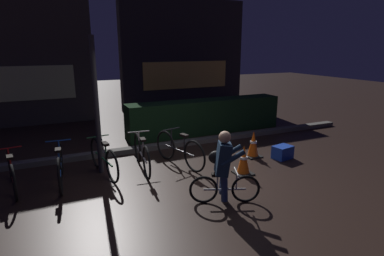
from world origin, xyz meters
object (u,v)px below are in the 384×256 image
(parked_bike_leftmost, at_px, (12,173))
(parked_bike_center_right, at_px, (142,154))
(parked_bike_right_mid, at_px, (179,150))
(street_post, at_px, (97,107))
(parked_bike_center_left, at_px, (104,158))
(traffic_cone_near, at_px, (244,160))
(blue_crate, at_px, (283,152))
(traffic_cone_far, at_px, (253,144))
(cyclist, at_px, (223,167))
(parked_bike_left_mid, at_px, (60,166))

(parked_bike_leftmost, relative_size, parked_bike_center_right, 0.94)
(parked_bike_right_mid, bearing_deg, parked_bike_leftmost, 72.27)
(street_post, relative_size, parked_bike_right_mid, 1.68)
(parked_bike_center_left, xyz_separation_m, traffic_cone_near, (2.60, -1.16, -0.05))
(street_post, distance_m, blue_crate, 4.28)
(parked_bike_center_left, bearing_deg, blue_crate, -110.34)
(parked_bike_leftmost, height_order, blue_crate, parked_bike_leftmost)
(blue_crate, bearing_deg, parked_bike_right_mid, 165.60)
(traffic_cone_near, bearing_deg, street_post, 153.83)
(parked_bike_center_right, bearing_deg, traffic_cone_near, -115.06)
(traffic_cone_far, relative_size, cyclist, 0.51)
(blue_crate, relative_size, cyclist, 0.35)
(traffic_cone_far, height_order, blue_crate, traffic_cone_far)
(parked_bike_center_right, height_order, blue_crate, parked_bike_center_right)
(street_post, height_order, parked_bike_left_mid, street_post)
(parked_bike_center_left, bearing_deg, parked_bike_left_mid, 88.51)
(street_post, relative_size, traffic_cone_far, 4.38)
(parked_bike_right_mid, relative_size, cyclist, 1.32)
(traffic_cone_near, bearing_deg, cyclist, -138.39)
(parked_bike_left_mid, xyz_separation_m, cyclist, (2.43, -1.93, 0.27))
(street_post, relative_size, parked_bike_center_left, 1.70)
(parked_bike_center_right, relative_size, traffic_cone_near, 2.80)
(cyclist, bearing_deg, parked_bike_left_mid, 163.71)
(street_post, height_order, parked_bike_center_right, street_post)
(parked_bike_left_mid, height_order, parked_bike_center_left, parked_bike_left_mid)
(parked_bike_right_mid, height_order, traffic_cone_far, parked_bike_right_mid)
(parked_bike_left_mid, height_order, blue_crate, parked_bike_left_mid)
(parked_bike_center_left, distance_m, parked_bike_center_right, 0.78)
(parked_bike_center_left, height_order, traffic_cone_near, parked_bike_center_left)
(parked_bike_left_mid, distance_m, cyclist, 3.11)
(parked_bike_center_left, distance_m, cyclist, 2.62)
(parked_bike_center_left, xyz_separation_m, traffic_cone_far, (3.40, -0.37, -0.04))
(parked_bike_right_mid, bearing_deg, street_post, 63.84)
(parked_bike_center_right, bearing_deg, parked_bike_center_left, 88.23)
(parked_bike_leftmost, xyz_separation_m, parked_bike_right_mid, (3.23, -0.10, 0.02))
(parked_bike_center_right, xyz_separation_m, parked_bike_right_mid, (0.83, -0.06, -0.00))
(traffic_cone_near, relative_size, cyclist, 0.49)
(parked_bike_leftmost, xyz_separation_m, parked_bike_center_right, (2.40, -0.04, 0.02))
(parked_bike_center_left, relative_size, parked_bike_right_mid, 0.99)
(parked_bike_leftmost, bearing_deg, blue_crate, -105.50)
(cyclist, bearing_deg, parked_bike_center_right, 135.40)
(parked_bike_left_mid, bearing_deg, parked_bike_right_mid, -87.65)
(traffic_cone_near, xyz_separation_m, blue_crate, (1.35, 0.40, -0.14))
(parked_bike_right_mid, bearing_deg, parked_bike_left_mid, 73.05)
(parked_bike_leftmost, xyz_separation_m, traffic_cone_far, (5.03, -0.31, -0.03))
(parked_bike_leftmost, xyz_separation_m, parked_bike_left_mid, (0.81, -0.06, 0.02))
(parked_bike_center_left, relative_size, cyclist, 1.30)
(parked_bike_center_left, bearing_deg, street_post, 7.46)
(parked_bike_left_mid, bearing_deg, blue_crate, -94.39)
(cyclist, bearing_deg, parked_bike_center_left, 150.35)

